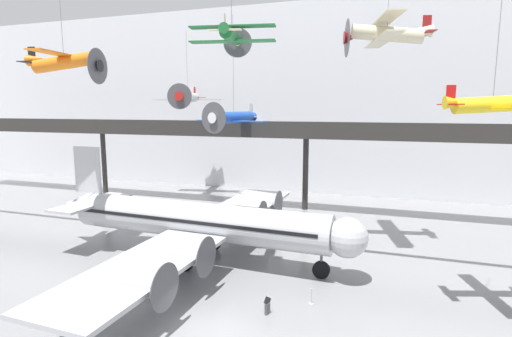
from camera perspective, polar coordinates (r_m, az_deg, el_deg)
The scene contains 12 objects.
ground_plane at distance 24.84m, azimuth -7.87°, elevation -22.00°, with size 260.00×260.00×0.00m, color gray.
hangar_back_wall at distance 60.62m, azimuth 9.46°, elevation 9.71°, with size 140.00×3.00×27.69m.
mezzanine_walkway at distance 48.41m, azimuth 6.95°, elevation 4.71°, with size 110.00×3.20×11.04m.
airliner_silver_main at distance 33.76m, azimuth -8.59°, elevation -7.46°, with size 28.26×31.96×9.14m.
suspended_plane_cream_biplane at distance 37.00m, azimuth 18.16°, elevation 17.86°, with size 7.46×8.96×6.38m.
suspended_plane_blue_trainer at distance 46.78m, azimuth -3.20°, elevation 7.28°, with size 9.70×8.15×13.15m.
suspended_plane_silver_racer at distance 57.98m, azimuth -9.73°, elevation 10.01°, with size 9.65×7.95×10.67m.
suspended_plane_yellow_lowwing at distance 26.31m, azimuth 30.75°, elevation 7.85°, with size 5.54×6.55×11.49m.
suspended_plane_orange_highwing at distance 37.60m, azimuth -25.74°, elevation 13.58°, with size 6.75×8.22×8.67m.
suspended_plane_green_biplane at distance 31.14m, azimuth -3.49°, elevation 18.45°, with size 6.55×5.40×6.65m.
stanchion_barrier at distance 27.50m, azimuth 7.91°, elevation -18.01°, with size 0.36×0.36×1.08m.
info_sign_pedestal at distance 26.06m, azimuth 1.64°, elevation -19.20°, with size 0.28×0.75×1.24m.
Camera 1 is at (9.72, -19.04, 12.64)m, focal length 28.00 mm.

